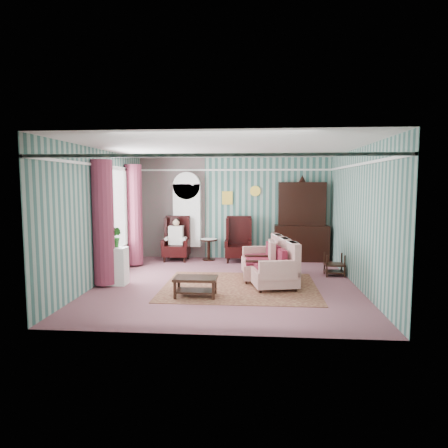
# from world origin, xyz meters

# --- Properties ---
(floor) EXTENTS (6.00, 6.00, 0.00)m
(floor) POSITION_xyz_m (0.00, 0.00, 0.00)
(floor) COLOR #8D5260
(floor) RESTS_ON ground
(room_shell) EXTENTS (5.53, 6.02, 2.91)m
(room_shell) POSITION_xyz_m (-0.62, 0.18, 2.01)
(room_shell) COLOR #39685F
(room_shell) RESTS_ON ground
(bookcase) EXTENTS (0.80, 0.28, 2.24)m
(bookcase) POSITION_xyz_m (-1.35, 2.84, 1.12)
(bookcase) COLOR white
(bookcase) RESTS_ON floor
(dresser_hutch) EXTENTS (1.50, 0.56, 2.36)m
(dresser_hutch) POSITION_xyz_m (1.90, 2.72, 1.18)
(dresser_hutch) COLOR black
(dresser_hutch) RESTS_ON floor
(wingback_left) EXTENTS (0.76, 0.80, 1.25)m
(wingback_left) POSITION_xyz_m (-1.60, 2.45, 0.62)
(wingback_left) COLOR black
(wingback_left) RESTS_ON floor
(wingback_right) EXTENTS (0.76, 0.80, 1.25)m
(wingback_right) POSITION_xyz_m (0.15, 2.45, 0.62)
(wingback_right) COLOR black
(wingback_right) RESTS_ON floor
(seated_woman) EXTENTS (0.44, 0.40, 1.18)m
(seated_woman) POSITION_xyz_m (-1.60, 2.45, 0.59)
(seated_woman) COLOR white
(seated_woman) RESTS_ON floor
(round_side_table) EXTENTS (0.50, 0.50, 0.60)m
(round_side_table) POSITION_xyz_m (-0.70, 2.60, 0.30)
(round_side_table) COLOR black
(round_side_table) RESTS_ON floor
(nest_table) EXTENTS (0.45, 0.38, 0.54)m
(nest_table) POSITION_xyz_m (2.47, 0.90, 0.27)
(nest_table) COLOR black
(nest_table) RESTS_ON floor
(plant_stand) EXTENTS (0.55, 0.35, 0.80)m
(plant_stand) POSITION_xyz_m (-2.40, -0.30, 0.40)
(plant_stand) COLOR white
(plant_stand) RESTS_ON floor
(rug) EXTENTS (3.20, 2.60, 0.01)m
(rug) POSITION_xyz_m (0.30, -0.30, 0.01)
(rug) COLOR #461718
(rug) RESTS_ON floor
(sofa) EXTENTS (1.34, 2.12, 0.97)m
(sofa) POSITION_xyz_m (0.90, 0.17, 0.49)
(sofa) COLOR #B9B08F
(sofa) RESTS_ON floor
(floral_armchair) EXTENTS (0.78, 0.78, 0.99)m
(floral_armchair) POSITION_xyz_m (0.70, 0.20, 0.49)
(floral_armchair) COLOR beige
(floral_armchair) RESTS_ON floor
(coffee_table) EXTENTS (0.82, 0.51, 0.38)m
(coffee_table) POSITION_xyz_m (-0.52, -1.10, 0.19)
(coffee_table) COLOR black
(coffee_table) RESTS_ON floor
(potted_plant_a) EXTENTS (0.49, 0.44, 0.47)m
(potted_plant_a) POSITION_xyz_m (-2.48, -0.36, 1.03)
(potted_plant_a) COLOR #1A4917
(potted_plant_a) RESTS_ON plant_stand
(potted_plant_b) EXTENTS (0.30, 0.27, 0.44)m
(potted_plant_b) POSITION_xyz_m (-2.37, -0.21, 1.02)
(potted_plant_b) COLOR #1C5B20
(potted_plant_b) RESTS_ON plant_stand
(potted_plant_c) EXTENTS (0.26, 0.26, 0.35)m
(potted_plant_c) POSITION_xyz_m (-2.47, -0.24, 0.98)
(potted_plant_c) COLOR #1B541A
(potted_plant_c) RESTS_ON plant_stand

